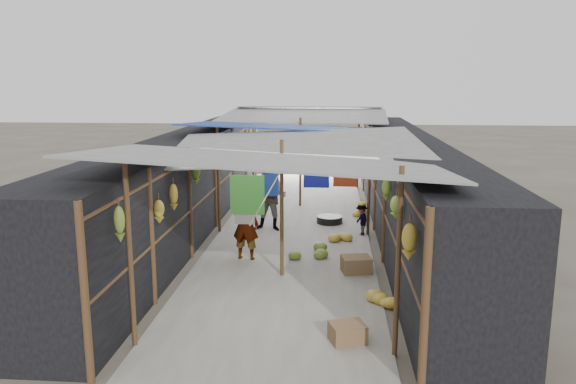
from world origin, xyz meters
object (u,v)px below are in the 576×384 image
(shopper_blue, at_px, (270,197))
(black_basin, at_px, (329,220))
(crate_near, at_px, (348,333))
(vendor_elderly, at_px, (245,224))
(vendor_seated, at_px, (362,220))

(shopper_blue, bearing_deg, black_basin, 37.75)
(crate_near, bearing_deg, vendor_elderly, 100.33)
(crate_near, bearing_deg, black_basin, 73.75)
(black_basin, bearing_deg, crate_near, -87.45)
(black_basin, bearing_deg, shopper_blue, -151.52)
(crate_near, height_order, shopper_blue, shopper_blue)
(vendor_elderly, bearing_deg, shopper_blue, -87.15)
(crate_near, height_order, vendor_elderly, vendor_elderly)
(black_basin, xyz_separation_m, vendor_seated, (0.76, -1.09, 0.29))
(crate_near, xyz_separation_m, vendor_seated, (0.47, 5.61, 0.25))
(crate_near, height_order, black_basin, crate_near)
(black_basin, distance_m, vendor_elderly, 3.60)
(black_basin, height_order, vendor_seated, vendor_seated)
(shopper_blue, relative_size, vendor_seated, 2.19)
(crate_near, height_order, vendor_seated, vendor_seated)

